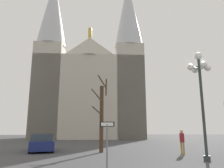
% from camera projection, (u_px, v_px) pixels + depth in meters
% --- Properties ---
extents(cathedral, '(20.28, 15.09, 31.91)m').
position_uv_depth(cathedral, '(90.00, 86.00, 41.95)').
color(cathedral, '#BCB5A5').
rests_on(cathedral, ground).
extents(one_way_arrow_sign, '(0.65, 0.10, 2.07)m').
position_uv_depth(one_way_arrow_sign, '(107.00, 139.00, 9.46)').
color(one_way_arrow_sign, slate).
rests_on(one_way_arrow_sign, ground).
extents(street_lamp, '(1.46, 1.46, 6.29)m').
position_uv_depth(street_lamp, '(201.00, 84.00, 12.69)').
color(street_lamp, '#2D3833').
rests_on(street_lamp, ground).
extents(bare_tree, '(1.29, 1.25, 5.95)m').
position_uv_depth(bare_tree, '(101.00, 115.00, 16.76)').
color(bare_tree, '#473323').
rests_on(bare_tree, ground).
extents(parked_car_near_navy, '(2.67, 4.67, 1.38)m').
position_uv_depth(parked_car_near_navy, '(42.00, 143.00, 17.36)').
color(parked_car_near_navy, navy).
rests_on(parked_car_near_navy, ground).
extents(pedestrian_standing, '(0.32, 0.32, 1.69)m').
position_uv_depth(pedestrian_standing, '(182.00, 139.00, 15.07)').
color(pedestrian_standing, olive).
rests_on(pedestrian_standing, ground).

